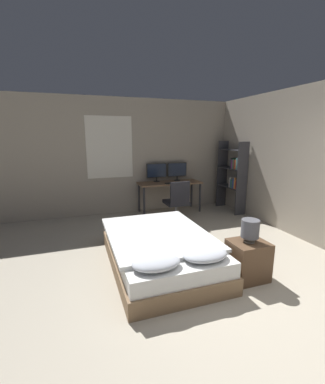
{
  "coord_description": "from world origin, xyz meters",
  "views": [
    {
      "loc": [
        -1.63,
        -1.82,
        1.85
      ],
      "look_at": [
        -0.01,
        2.87,
        0.75
      ],
      "focal_mm": 24.0,
      "sensor_mm": 36.0,
      "label": 1
    }
  ],
  "objects_px": {
    "monitor_left": "(157,171)",
    "bookshelf": "(234,173)",
    "desk": "(170,186)",
    "bed": "(160,250)",
    "monitor_right": "(177,170)",
    "office_chair": "(177,205)",
    "bedside_lamp": "(250,229)",
    "keyboard": "(172,183)",
    "computer_mouse": "(183,182)",
    "nightstand": "(248,260)"
  },
  "relations": [
    {
      "from": "computer_mouse",
      "to": "bookshelf",
      "type": "xyz_separation_m",
      "value": [
        1.22,
        -0.29,
        0.19
      ]
    },
    {
      "from": "bedside_lamp",
      "to": "computer_mouse",
      "type": "bearing_deg",
      "value": 82.93
    },
    {
      "from": "bed",
      "to": "office_chair",
      "type": "bearing_deg",
      "value": 60.66
    },
    {
      "from": "desk",
      "to": "monitor_left",
      "type": "distance_m",
      "value": 0.48
    },
    {
      "from": "keyboard",
      "to": "computer_mouse",
      "type": "relative_size",
      "value": 5.0
    },
    {
      "from": "keyboard",
      "to": "office_chair",
      "type": "xyz_separation_m",
      "value": [
        -0.12,
        -0.59,
        -0.38
      ]
    },
    {
      "from": "monitor_left",
      "to": "bookshelf",
      "type": "distance_m",
      "value": 1.88
    },
    {
      "from": "bedside_lamp",
      "to": "monitor_left",
      "type": "relative_size",
      "value": 0.6
    },
    {
      "from": "bed",
      "to": "nightstand",
      "type": "height_order",
      "value": "bed"
    },
    {
      "from": "bed",
      "to": "computer_mouse",
      "type": "height_order",
      "value": "computer_mouse"
    },
    {
      "from": "desk",
      "to": "computer_mouse",
      "type": "bearing_deg",
      "value": -34.71
    },
    {
      "from": "bed",
      "to": "nightstand",
      "type": "distance_m",
      "value": 1.2
    },
    {
      "from": "nightstand",
      "to": "bedside_lamp",
      "type": "distance_m",
      "value": 0.43
    },
    {
      "from": "monitor_right",
      "to": "computer_mouse",
      "type": "height_order",
      "value": "monitor_right"
    },
    {
      "from": "nightstand",
      "to": "monitor_right",
      "type": "relative_size",
      "value": 1.03
    },
    {
      "from": "monitor_right",
      "to": "computer_mouse",
      "type": "distance_m",
      "value": 0.44
    },
    {
      "from": "bedside_lamp",
      "to": "monitor_right",
      "type": "bearing_deg",
      "value": 83.6
    },
    {
      "from": "desk",
      "to": "monitor_left",
      "type": "relative_size",
      "value": 3.05
    },
    {
      "from": "computer_mouse",
      "to": "monitor_left",
      "type": "bearing_deg",
      "value": 145.35
    },
    {
      "from": "keyboard",
      "to": "bedside_lamp",
      "type": "bearing_deg",
      "value": -92.05
    },
    {
      "from": "monitor_left",
      "to": "monitor_right",
      "type": "relative_size",
      "value": 1.0
    },
    {
      "from": "monitor_right",
      "to": "keyboard",
      "type": "bearing_deg",
      "value": -126.19
    },
    {
      "from": "monitor_right",
      "to": "bookshelf",
      "type": "xyz_separation_m",
      "value": [
        1.22,
        -0.66,
        -0.05
      ]
    },
    {
      "from": "bed",
      "to": "nightstand",
      "type": "xyz_separation_m",
      "value": [
        0.97,
        -0.7,
        0.02
      ]
    },
    {
      "from": "monitor_right",
      "to": "office_chair",
      "type": "height_order",
      "value": "monitor_right"
    },
    {
      "from": "desk",
      "to": "bed",
      "type": "bearing_deg",
      "value": -113.51
    },
    {
      "from": "monitor_left",
      "to": "bedside_lamp",
      "type": "bearing_deg",
      "value": -87.22
    },
    {
      "from": "office_chair",
      "to": "monitor_right",
      "type": "bearing_deg",
      "value": 67.91
    },
    {
      "from": "desk",
      "to": "keyboard",
      "type": "height_order",
      "value": "keyboard"
    },
    {
      "from": "desk",
      "to": "computer_mouse",
      "type": "height_order",
      "value": "computer_mouse"
    },
    {
      "from": "bookshelf",
      "to": "computer_mouse",
      "type": "bearing_deg",
      "value": 166.57
    },
    {
      "from": "monitor_left",
      "to": "office_chair",
      "type": "height_order",
      "value": "monitor_left"
    },
    {
      "from": "nightstand",
      "to": "monitor_right",
      "type": "distance_m",
      "value": 3.47
    },
    {
      "from": "keyboard",
      "to": "monitor_left",
      "type": "bearing_deg",
      "value": 126.19
    },
    {
      "from": "bed",
      "to": "bedside_lamp",
      "type": "height_order",
      "value": "bedside_lamp"
    },
    {
      "from": "bed",
      "to": "office_chair",
      "type": "height_order",
      "value": "office_chair"
    },
    {
      "from": "monitor_left",
      "to": "keyboard",
      "type": "xyz_separation_m",
      "value": [
        0.27,
        -0.37,
        -0.25
      ]
    },
    {
      "from": "keyboard",
      "to": "computer_mouse",
      "type": "distance_m",
      "value": 0.27
    },
    {
      "from": "office_chair",
      "to": "bedside_lamp",
      "type": "bearing_deg",
      "value": -89.73
    },
    {
      "from": "desk",
      "to": "office_chair",
      "type": "distance_m",
      "value": 0.83
    },
    {
      "from": "monitor_right",
      "to": "bed",
      "type": "bearing_deg",
      "value": -116.84
    },
    {
      "from": "desk",
      "to": "monitor_right",
      "type": "height_order",
      "value": "monitor_right"
    },
    {
      "from": "desk",
      "to": "computer_mouse",
      "type": "xyz_separation_m",
      "value": [
        0.26,
        -0.18,
        0.11
      ]
    },
    {
      "from": "bedside_lamp",
      "to": "office_chair",
      "type": "relative_size",
      "value": 0.33
    },
    {
      "from": "desk",
      "to": "office_chair",
      "type": "bearing_deg",
      "value": -98.72
    },
    {
      "from": "monitor_left",
      "to": "monitor_right",
      "type": "xyz_separation_m",
      "value": [
        0.54,
        0.0,
        0.0
      ]
    },
    {
      "from": "bookshelf",
      "to": "desk",
      "type": "bearing_deg",
      "value": 162.28
    },
    {
      "from": "bedside_lamp",
      "to": "monitor_left",
      "type": "distance_m",
      "value": 3.39
    },
    {
      "from": "keyboard",
      "to": "office_chair",
      "type": "height_order",
      "value": "office_chair"
    },
    {
      "from": "bedside_lamp",
      "to": "keyboard",
      "type": "xyz_separation_m",
      "value": [
        0.11,
        3.0,
        0.06
      ]
    }
  ]
}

